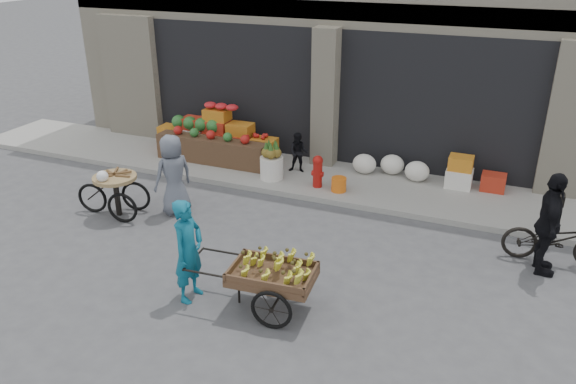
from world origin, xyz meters
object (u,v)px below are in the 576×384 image
at_px(fire_hydrant, 318,170).
at_px(vendor_grey, 173,175).
at_px(banana_cart, 269,272).
at_px(vendor_woman, 188,251).
at_px(tricycle_cart, 116,189).
at_px(seated_person, 298,153).
at_px(cyclist, 549,224).
at_px(pineapple_bin, 272,168).
at_px(bicycle, 557,239).
at_px(orange_bucket, 339,184).

height_order(fire_hydrant, vendor_grey, vendor_grey).
bearing_deg(banana_cart, vendor_woman, -175.84).
xyz_separation_m(banana_cart, tricycle_cart, (-4.06, 1.71, -0.06)).
distance_m(seated_person, cyclist, 5.68).
xyz_separation_m(pineapple_bin, cyclist, (5.59, -1.70, 0.50)).
height_order(vendor_grey, cyclist, cyclist).
xyz_separation_m(seated_person, cyclist, (5.19, -2.30, 0.28)).
relative_size(pineapple_bin, fire_hydrant, 0.73).
bearing_deg(tricycle_cart, banana_cart, -32.40).
height_order(pineapple_bin, vendor_woman, vendor_woman).
bearing_deg(pineapple_bin, vendor_grey, -119.71).
xyz_separation_m(pineapple_bin, bicycle, (5.79, -1.30, 0.08)).
height_order(fire_hydrant, banana_cart, banana_cart).
bearing_deg(seated_person, fire_hydrant, -52.88).
bearing_deg(cyclist, vendor_woman, 114.19).
relative_size(pineapple_bin, vendor_grey, 0.32).
xyz_separation_m(fire_hydrant, vendor_woman, (-0.43, -4.47, 0.31)).
height_order(bicycle, cyclist, cyclist).
distance_m(fire_hydrant, bicycle, 4.85).
bearing_deg(vendor_grey, vendor_woman, 65.39).
height_order(fire_hydrant, cyclist, cyclist).
bearing_deg(banana_cart, cyclist, 31.20).
height_order(seated_person, tricycle_cart, seated_person).
height_order(pineapple_bin, orange_bucket, pineapple_bin).
xyz_separation_m(banana_cart, vendor_grey, (-3.08, 2.26, 0.18)).
bearing_deg(cyclist, fire_hydrant, 64.14).
bearing_deg(orange_bucket, bicycle, -16.02).
bearing_deg(banana_cart, orange_bucket, 89.60).
distance_m(orange_bucket, banana_cart, 4.27).
height_order(pineapple_bin, seated_person, seated_person).
relative_size(banana_cart, cyclist, 1.22).
bearing_deg(banana_cart, bicycle, 33.63).
distance_m(fire_hydrant, cyclist, 4.79).
height_order(pineapple_bin, cyclist, cyclist).
distance_m(pineapple_bin, banana_cart, 4.74).
relative_size(fire_hydrant, tricycle_cart, 0.49).
distance_m(pineapple_bin, seated_person, 0.75).
distance_m(pineapple_bin, tricycle_cart, 3.41).
relative_size(banana_cart, bicycle, 1.24).
xyz_separation_m(vendor_woman, bicycle, (5.12, 3.22, -0.36)).
bearing_deg(pineapple_bin, fire_hydrant, -2.60).
height_order(vendor_woman, tricycle_cart, vendor_woman).
relative_size(orange_bucket, vendor_woman, 0.20).
bearing_deg(banana_cart, seated_person, 102.46).
bearing_deg(vendor_woman, vendor_grey, 40.13).
height_order(orange_bucket, cyclist, cyclist).
relative_size(fire_hydrant, vendor_grey, 0.44).
xyz_separation_m(orange_bucket, cyclist, (3.99, -1.60, 0.60)).
xyz_separation_m(seated_person, banana_cart, (1.49, -4.94, 0.04)).
bearing_deg(fire_hydrant, bicycle, -14.96).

